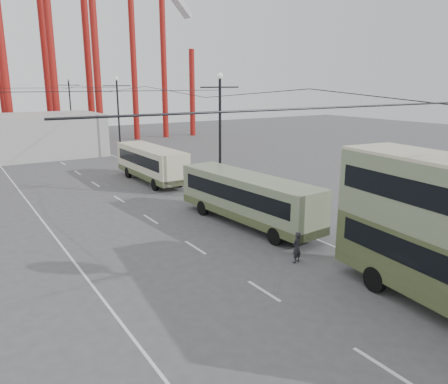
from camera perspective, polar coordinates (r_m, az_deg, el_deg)
ground at (r=17.18m, az=16.55°, el=-16.56°), size 160.00×160.00×0.00m
road_markings at (r=32.15m, az=-11.95°, el=-1.76°), size 12.52×120.00×0.01m
lamp_post_mid at (r=32.55m, az=-0.52°, el=7.14°), size 3.20×0.44×9.32m
lamp_post_far at (r=52.42m, az=-13.59°, el=9.37°), size 3.20×0.44×9.32m
lamp_post_distant at (r=73.51m, az=-19.39°, el=10.20°), size 3.20×0.44×9.32m
fairground_shed at (r=56.97m, az=-27.00°, el=6.38°), size 22.00×10.00×5.00m
single_decker_green at (r=26.96m, az=3.11°, el=-0.69°), size 3.36×11.08×3.09m
single_decker_cream at (r=39.28m, az=-9.50°, el=3.81°), size 2.62×9.99×3.10m
pedestrian at (r=21.78m, az=9.47°, el=-7.15°), size 0.65×0.51×1.57m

